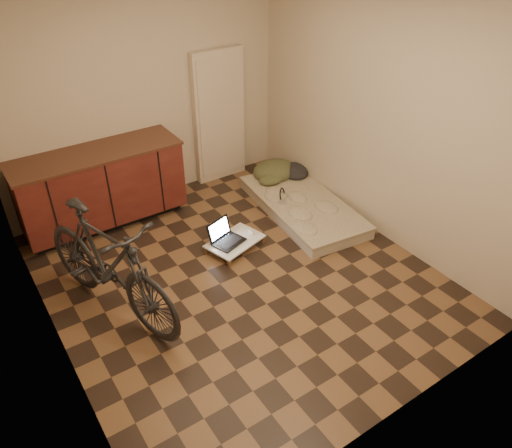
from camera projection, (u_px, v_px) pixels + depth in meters
room_shell at (236, 161)px, 4.35m from camera, size 3.50×4.00×2.60m
cabinets at (101, 187)px, 5.64m from camera, size 1.84×0.62×0.91m
appliance_panel at (219, 117)px, 6.37m from camera, size 0.70×0.10×1.70m
bicycle at (107, 260)px, 4.34m from camera, size 1.05×1.90×1.18m
futon at (302, 206)px, 6.05m from camera, size 1.04×1.85×0.15m
clothing_pile at (280, 166)px, 6.49m from camera, size 0.68×0.59×0.25m
headphones at (282, 195)px, 5.98m from camera, size 0.29×0.29×0.14m
lap_desk at (235, 241)px, 5.42m from camera, size 0.69×0.54×0.10m
laptop at (225, 237)px, 5.38m from camera, size 0.40×0.38×0.22m
mouse at (251, 232)px, 5.52m from camera, size 0.07×0.10×0.03m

